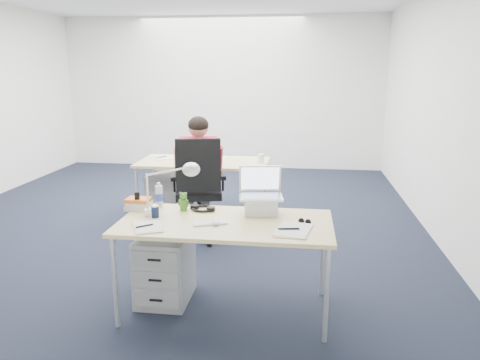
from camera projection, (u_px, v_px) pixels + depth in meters
name	position (u px, v px, depth m)	size (l,w,h in m)	color
floor	(174.00, 224.00, 5.71)	(7.00, 7.00, 0.00)	black
room	(169.00, 81.00, 5.32)	(6.02, 7.02, 2.80)	silver
desk_near	(225.00, 227.00, 3.53)	(1.60, 0.80, 0.73)	#D5BF7B
desk_far	(204.00, 165.00, 5.81)	(1.60, 0.80, 0.73)	#D5BF7B
office_chair	(199.00, 210.00, 5.19)	(0.86, 0.86, 1.15)	black
seated_person	(198.00, 175.00, 5.28)	(0.55, 0.79, 1.34)	#AA182B
drawer_pedestal_near	(165.00, 267.00, 3.80)	(0.40, 0.50, 0.55)	#9DA0A2
drawer_pedestal_far	(166.00, 194.00, 6.02)	(0.40, 0.50, 0.55)	#9DA0A2
silver_laptop	(261.00, 191.00, 3.67)	(0.34, 0.27, 0.36)	silver
wireless_keyboard	(210.00, 223.00, 3.46)	(0.25, 0.10, 0.01)	white
computer_mouse	(215.00, 223.00, 3.43)	(0.06, 0.09, 0.03)	white
headphones	(203.00, 208.00, 3.79)	(0.22, 0.17, 0.04)	black
can_koozie	(155.00, 211.00, 3.60)	(0.06, 0.06, 0.10)	#142040
water_bottle	(159.00, 195.00, 3.87)	(0.06, 0.06, 0.20)	silver
bear_figurine	(183.00, 201.00, 3.76)	(0.08, 0.06, 0.16)	#256B1C
book_stack	(139.00, 204.00, 3.81)	(0.20, 0.15, 0.09)	silver
cordless_phone	(137.00, 201.00, 3.77)	(0.04, 0.03, 0.15)	black
papers_left	(147.00, 227.00, 3.37)	(0.19, 0.28, 0.01)	#E8C686
papers_right	(292.00, 230.00, 3.30)	(0.23, 0.32, 0.01)	#E8C686
sunglasses	(305.00, 222.00, 3.47)	(0.10, 0.05, 0.02)	black
desk_lamp	(164.00, 188.00, 3.59)	(0.40, 0.14, 0.45)	silver
dark_laptop	(189.00, 155.00, 5.64)	(0.29, 0.28, 0.21)	black
far_cup	(261.00, 158.00, 5.70)	(0.07, 0.07, 0.11)	white
far_papers	(163.00, 158.00, 5.99)	(0.20, 0.29, 0.01)	white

